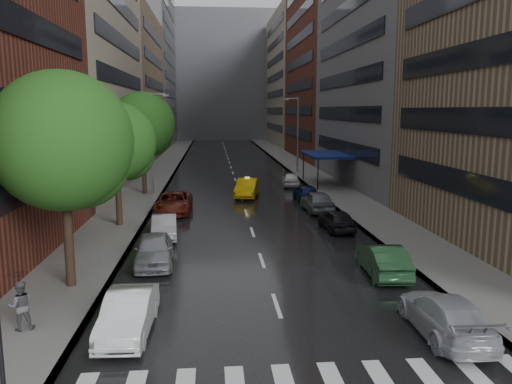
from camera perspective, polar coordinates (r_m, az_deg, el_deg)
The scene contains 17 objects.
ground at distance 16.60m, azimuth 4.23°, elevation -18.03°, with size 220.00×220.00×0.00m, color gray.
road at distance 65.03m, azimuth -2.81°, elevation 2.65°, with size 14.00×140.00×0.01m, color black.
sidewalk_left at distance 65.31m, azimuth -10.74°, elevation 2.58°, with size 4.00×140.00×0.15m, color gray.
sidewalk_right at distance 65.97m, azimuth 5.03°, elevation 2.78°, with size 4.00×140.00×0.15m, color gray.
buildings_left at distance 74.86m, azimuth -15.18°, elevation 15.49°, with size 8.00×108.00×38.00m.
buildings_right at distance 73.71m, azimuth 9.03°, elevation 15.04°, with size 8.05×109.10×36.00m.
building_far at distance 132.82m, azimuth -4.03°, elevation 12.99°, with size 40.00×14.00×32.00m, color slate.
tree_near at distance 22.12m, azimuth -21.25°, elevation 5.41°, with size 5.81×5.81×9.27m.
tree_mid at distance 33.37m, azimuth -15.70°, elevation 5.50°, with size 5.11×5.11×8.15m.
tree_far at distance 45.66m, azimuth -12.86°, elevation 7.51°, with size 5.80×5.80×9.24m.
taxi at distance 44.02m, azimuth -1.01°, elevation 0.48°, with size 1.72×4.94×1.63m, color #E8B10C.
parked_cars_left at distance 29.94m, azimuth -10.56°, elevation -4.06°, with size 2.71×25.46×1.56m.
parked_cars_right at distance 33.30m, azimuth 8.75°, elevation -2.68°, with size 2.14×38.46×1.60m.
ped_black_umbrella at distance 19.12m, azimuth -25.40°, elevation -10.65°, with size 1.01×0.98×2.09m.
street_lamp_left at distance 44.93m, azimuth -11.79°, elevation 5.69°, with size 1.74×0.22×9.00m.
street_lamp_right at distance 60.46m, azimuth 4.72°, elevation 6.76°, with size 1.74×0.22×9.00m.
awning at distance 51.03m, azimuth 7.98°, elevation 4.24°, with size 4.00×8.00×3.12m.
Camera 1 is at (-2.44, -14.53, 7.64)m, focal length 35.00 mm.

